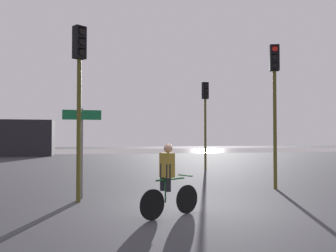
{
  "coord_description": "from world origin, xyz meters",
  "views": [
    {
      "loc": [
        -2.68,
        -9.18,
        1.77
      ],
      "look_at": [
        0.5,
        5.0,
        2.2
      ],
      "focal_mm": 40.0,
      "sensor_mm": 36.0,
      "label": 1
    }
  ],
  "objects": [
    {
      "name": "traffic_light_far_right",
      "position": [
        3.7,
        10.04,
        3.27
      ],
      "size": [
        0.35,
        0.36,
        4.73
      ],
      "rotation": [
        0.0,
        0.0,
        3.26
      ],
      "color": "#4C4719",
      "rests_on": "ground"
    },
    {
      "name": "cyclist",
      "position": [
        -0.85,
        -1.06,
        0.82
      ],
      "size": [
        1.5,
        0.88,
        1.62
      ],
      "rotation": [
        0.0,
        0.0,
        -1.05
      ],
      "color": "black",
      "rests_on": "ground"
    },
    {
      "name": "direction_sign_post",
      "position": [
        -2.75,
        1.89,
        1.7
      ],
      "size": [
        1.1,
        0.12,
        2.6
      ],
      "rotation": [
        0.0,
        0.0,
        3.16
      ],
      "color": "slate",
      "rests_on": "ground"
    },
    {
      "name": "traffic_light_near_left",
      "position": [
        -2.82,
        1.32,
        3.33
      ],
      "size": [
        0.4,
        0.42,
        4.82
      ],
      "rotation": [
        0.0,
        0.0,
        3.73
      ],
      "color": "#4C4719",
      "rests_on": "ground"
    },
    {
      "name": "water_strip",
      "position": [
        0.0,
        38.39,
        0.0
      ],
      "size": [
        80.0,
        16.0,
        0.01
      ],
      "primitive_type": "cube",
      "color": "gray",
      "rests_on": "ground"
    },
    {
      "name": "ground_plane",
      "position": [
        0.0,
        0.0,
        0.0
      ],
      "size": [
        120.0,
        120.0,
        0.0
      ],
      "primitive_type": "plane",
      "color": "#333338"
    },
    {
      "name": "traffic_light_near_right",
      "position": [
        3.72,
        2.54,
        3.42
      ],
      "size": [
        0.38,
        0.4,
        4.96
      ],
      "rotation": [
        0.0,
        0.0,
        2.79
      ],
      "color": "#4C4719",
      "rests_on": "ground"
    }
  ]
}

